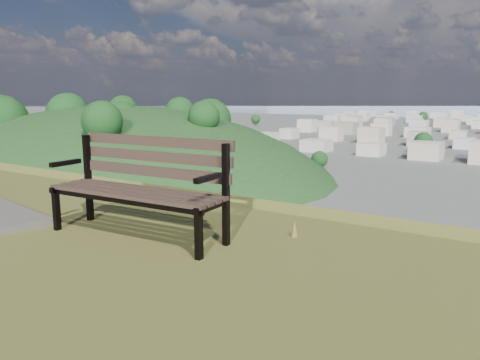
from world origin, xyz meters
The scene contains 2 objects.
park_bench centered at (1.02, 2.39, 25.58)m, with size 2.01×0.74×1.03m.
green_wooded_hill centered at (-117.52, 109.60, 0.13)m, with size 176.65×141.32×88.33m.
Camera 1 is at (4.48, -1.08, 26.48)m, focal length 35.00 mm.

